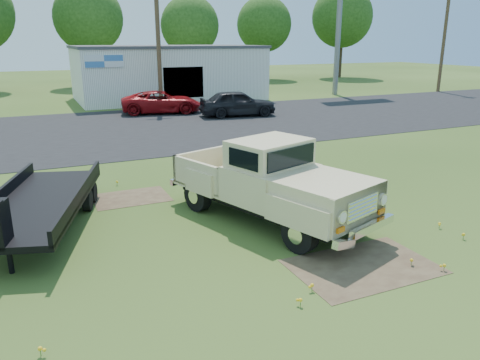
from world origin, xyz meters
The scene contains 15 objects.
ground centered at (0.00, 0.00, 0.00)m, with size 140.00×140.00×0.00m, color #2D4616.
asphalt_lot centered at (0.00, 15.00, 0.00)m, with size 90.00×14.00×0.02m, color black.
dirt_patch_a centered at (1.50, -3.00, 0.00)m, with size 3.00×2.00×0.01m, color #4A3727.
dirt_patch_b centered at (-2.00, 3.50, 0.00)m, with size 2.20×1.60×0.01m, color #4A3727.
commercial_building centered at (6.00, 26.99, 2.10)m, with size 14.20×8.20×4.15m.
utility_pole_mid centered at (4.00, 22.00, 4.60)m, with size 1.60×0.30×9.00m.
utility_pole_east centered at (30.00, 22.00, 4.60)m, with size 1.60×0.30×9.00m.
treeline_d centered at (2.00, 40.50, 6.62)m, with size 6.72×6.72×10.00m.
treeline_e centered at (12.00, 39.00, 5.98)m, with size 6.08×6.08×9.04m.
treeline_f centered at (22.00, 41.50, 6.30)m, with size 6.40×6.40×9.52m.
treeline_g centered at (32.00, 40.00, 7.25)m, with size 7.36×7.36×10.95m.
vintage_pickup_truck centered at (0.93, 0.20, 1.09)m, with size 2.33×5.98×2.17m, color tan, non-canonical shape.
flatbed_trailer centered at (-4.54, 1.95, 0.82)m, with size 2.02×6.05×1.65m, color black, non-canonical shape.
red_pickup centered at (3.40, 19.67, 0.71)m, with size 2.34×5.08×1.41m, color maroon.
dark_sedan centered at (7.37, 16.53, 0.80)m, with size 1.88×4.68×1.59m, color black.
Camera 1 is at (-4.54, -10.01, 4.57)m, focal length 35.00 mm.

